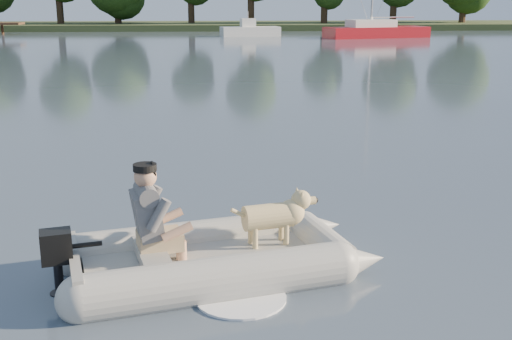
{
  "coord_description": "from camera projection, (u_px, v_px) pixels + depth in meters",
  "views": [
    {
      "loc": [
        -0.23,
        -7.02,
        3.16
      ],
      "look_at": [
        0.36,
        1.9,
        0.75
      ],
      "focal_mm": 45.0,
      "sensor_mm": 36.0,
      "label": 1
    }
  ],
  "objects": [
    {
      "name": "dog",
      "position": [
        268.0,
        221.0,
        7.74
      ],
      "size": [
        1.05,
        0.59,
        0.66
      ],
      "primitive_type": null,
      "rotation": [
        0.0,
        0.0,
        0.25
      ],
      "color": "tan",
      "rests_on": "dinghy"
    },
    {
      "name": "motorboat",
      "position": [
        250.0,
        24.0,
        53.84
      ],
      "size": [
        5.35,
        2.82,
        2.15
      ],
      "primitive_type": null,
      "rotation": [
        0.0,
        0.0,
        0.18
      ],
      "color": "white",
      "rests_on": "water"
    },
    {
      "name": "water",
      "position": [
        236.0,
        273.0,
        7.6
      ],
      "size": [
        160.0,
        160.0,
        0.0
      ],
      "primitive_type": "plane",
      "color": "slate",
      "rests_on": "ground"
    },
    {
      "name": "shore_bank",
      "position": [
        215.0,
        26.0,
        67.27
      ],
      "size": [
        160.0,
        12.0,
        0.7
      ],
      "primitive_type": "cube",
      "color": "#47512D",
      "rests_on": "water"
    },
    {
      "name": "man",
      "position": [
        149.0,
        211.0,
        7.23
      ],
      "size": [
        0.91,
        0.84,
        1.15
      ],
      "primitive_type": null,
      "rotation": [
        0.0,
        0.0,
        0.25
      ],
      "color": "#5C5C60",
      "rests_on": "dinghy"
    },
    {
      "name": "outboard_motor",
      "position": [
        58.0,
        265.0,
        7.0
      ],
      "size": [
        0.51,
        0.41,
        0.84
      ],
      "primitive_type": null,
      "rotation": [
        0.0,
        0.0,
        0.25
      ],
      "color": "black",
      "rests_on": "dinghy"
    },
    {
      "name": "sailboat",
      "position": [
        376.0,
        31.0,
        52.11
      ],
      "size": [
        8.93,
        4.7,
        11.77
      ],
      "rotation": [
        0.0,
        0.0,
        0.26
      ],
      "color": "#A1121A",
      "rests_on": "water"
    },
    {
      "name": "dinghy",
      "position": [
        214.0,
        222.0,
        7.46
      ],
      "size": [
        5.83,
        4.88,
        1.47
      ],
      "primitive_type": null,
      "rotation": [
        0.0,
        0.0,
        0.25
      ],
      "color": "#ADADA8",
      "rests_on": "water"
    }
  ]
}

